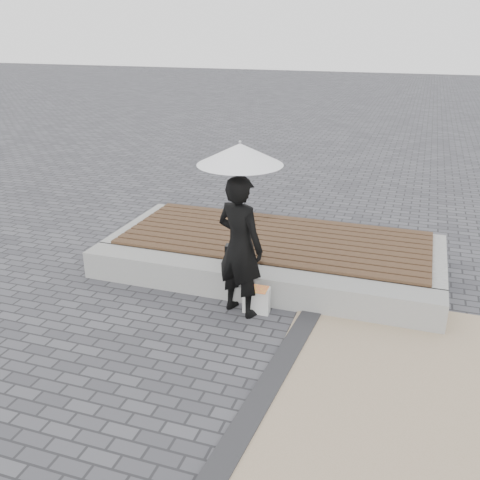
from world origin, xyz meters
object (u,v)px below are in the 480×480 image
at_px(woman, 240,246).
at_px(canvas_tote, 257,300).
at_px(handbag, 239,255).
at_px(parasol, 240,154).
at_px(seating_ledge, 252,283).

height_order(woman, canvas_tote, woman).
relative_size(handbag, canvas_tote, 1.06).
distance_m(woman, handbag, 0.73).
relative_size(woman, handbag, 4.82).
relative_size(parasol, canvas_tote, 3.64).
height_order(parasol, canvas_tote, parasol).
height_order(woman, parasol, parasol).
relative_size(seating_ledge, handbag, 13.17).
bearing_deg(woman, handbag, -49.28).
bearing_deg(woman, seating_ledge, -71.45).
distance_m(parasol, canvas_tote, 1.91).
height_order(seating_ledge, canvas_tote, seating_ledge).
distance_m(seating_ledge, canvas_tote, 0.44).
height_order(seating_ledge, woman, woman).
bearing_deg(parasol, seating_ledge, 87.60).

